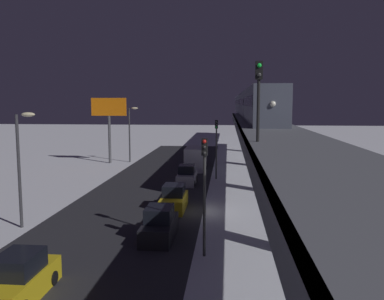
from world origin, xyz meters
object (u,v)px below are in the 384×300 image
(sedan_yellow, at_px, (174,199))
(traffic_light_mid, at_px, (216,141))
(box_truck, at_px, (196,158))
(rail_signal, at_px, (259,87))
(sedan_silver, at_px, (187,177))
(traffic_light_near, at_px, (204,180))
(subway_train, at_px, (248,104))
(taxi_cab, at_px, (20,281))
(commercial_billboard, at_px, (109,113))
(sedan_black, at_px, (159,226))

(sedan_yellow, xyz_separation_m, traffic_light_mid, (-2.90, -12.98, 3.40))
(sedan_yellow, bearing_deg, box_truck, 89.42)
(rail_signal, bearing_deg, traffic_light_mid, -83.23)
(sedan_yellow, xyz_separation_m, box_truck, (-0.20, -19.65, 0.55))
(sedan_silver, bearing_deg, traffic_light_near, -81.45)
(sedan_silver, bearing_deg, sedan_yellow, -90.00)
(sedan_yellow, bearing_deg, subway_train, 78.71)
(box_truck, bearing_deg, traffic_light_near, 95.31)
(sedan_silver, bearing_deg, rail_signal, -74.16)
(traffic_light_near, bearing_deg, sedan_silver, -81.45)
(taxi_cab, distance_m, commercial_billboard, 39.42)
(sedan_black, height_order, traffic_light_near, traffic_light_near)
(taxi_cab, bearing_deg, rail_signal, -154.25)
(sedan_black, relative_size, taxi_cab, 1.00)
(subway_train, distance_m, traffic_light_near, 47.00)
(subway_train, distance_m, box_truck, 20.17)
(rail_signal, height_order, commercial_billboard, rail_signal)
(sedan_silver, xyz_separation_m, box_truck, (-0.20, -9.74, 0.56))
(subway_train, bearing_deg, traffic_light_near, 84.44)
(traffic_light_mid, bearing_deg, box_truck, -67.98)
(subway_train, relative_size, traffic_light_near, 11.57)
(sedan_silver, distance_m, box_truck, 9.76)
(sedan_black, xyz_separation_m, commercial_billboard, (12.00, -30.16, 6.03))
(sedan_silver, relative_size, box_truck, 0.55)
(subway_train, distance_m, rail_signal, 47.17)
(taxi_cab, relative_size, commercial_billboard, 0.49)
(sedan_silver, xyz_separation_m, traffic_light_mid, (-2.90, -3.07, 3.41))
(traffic_light_near, bearing_deg, sedan_yellow, -72.82)
(sedan_black, relative_size, commercial_billboard, 0.49)
(subway_train, height_order, rail_signal, rail_signal)
(sedan_yellow, height_order, commercial_billboard, commercial_billboard)
(traffic_light_mid, bearing_deg, commercial_billboard, -35.08)
(subway_train, height_order, traffic_light_mid, subway_train)
(subway_train, distance_m, sedan_silver, 29.25)
(subway_train, xyz_separation_m, sedan_black, (7.44, 43.96, -7.28))
(rail_signal, distance_m, traffic_light_near, 5.56)
(subway_train, distance_m, sedan_yellow, 38.66)
(box_truck, distance_m, traffic_light_mid, 7.74)
(sedan_black, xyz_separation_m, traffic_light_near, (-2.90, 2.66, 3.40))
(rail_signal, bearing_deg, sedan_silver, -74.16)
(sedan_yellow, bearing_deg, taxi_cab, -107.25)
(box_truck, relative_size, taxi_cab, 1.68)
(box_truck, height_order, commercial_billboard, commercial_billboard)
(box_truck, xyz_separation_m, traffic_light_near, (-2.70, 29.03, 2.85))
(sedan_silver, bearing_deg, subway_train, 74.78)
(subway_train, bearing_deg, commercial_billboard, 35.38)
(subway_train, height_order, box_truck, subway_train)
(traffic_light_near, xyz_separation_m, traffic_light_mid, (0.00, -22.35, 0.00))
(box_truck, xyz_separation_m, taxi_cab, (4.80, 34.46, -0.56))
(sedan_black, bearing_deg, sedan_yellow, 90.00)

